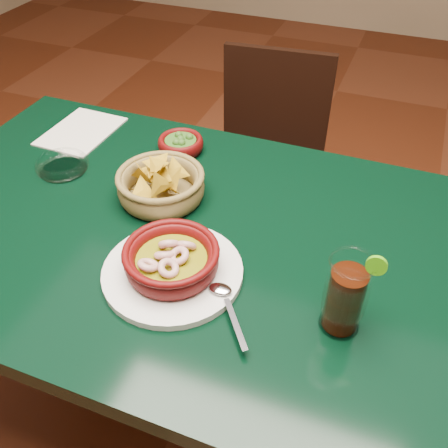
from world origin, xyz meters
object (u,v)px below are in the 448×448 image
(dining_chair, at_px, (266,167))
(chip_basket, at_px, (161,185))
(cola_drink, at_px, (345,296))
(dining_table, at_px, (169,258))
(shrimp_plate, at_px, (172,263))

(dining_chair, distance_m, chip_basket, 0.71)
(dining_chair, xyz_separation_m, cola_drink, (0.37, -0.83, 0.37))
(chip_basket, xyz_separation_m, cola_drink, (0.44, -0.21, 0.04))
(dining_table, xyz_separation_m, cola_drink, (0.39, -0.13, 0.17))
(dining_chair, bearing_deg, chip_basket, -95.87)
(dining_table, bearing_deg, shrimp_plate, -58.00)
(shrimp_plate, bearing_deg, dining_chair, 94.26)
(dining_table, xyz_separation_m, chip_basket, (-0.05, 0.08, 0.13))
(shrimp_plate, distance_m, cola_drink, 0.32)
(dining_table, relative_size, cola_drink, 7.01)
(shrimp_plate, xyz_separation_m, cola_drink, (0.31, -0.00, 0.04))
(dining_table, height_order, dining_chair, dining_chair)
(chip_basket, height_order, cola_drink, cola_drink)
(chip_basket, distance_m, cola_drink, 0.49)
(dining_table, relative_size, shrimp_plate, 3.71)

